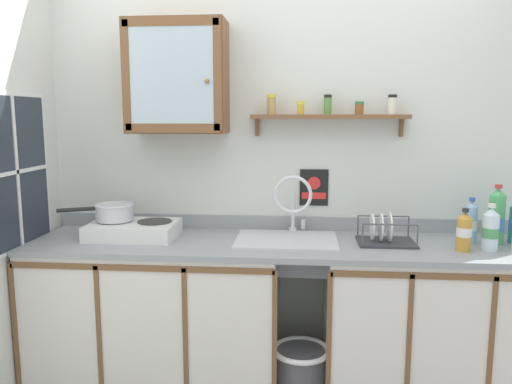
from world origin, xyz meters
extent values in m
cube|color=silver|center=(0.00, 0.70, 1.31)|extent=(3.38, 0.05, 2.63)
cube|color=silver|center=(-0.70, 0.37, 0.49)|extent=(1.33, 0.61, 0.83)
cube|color=brown|center=(-0.70, 0.06, 0.87)|extent=(1.33, 0.01, 0.03)
cube|color=brown|center=(-1.37, 0.06, 0.49)|extent=(0.02, 0.01, 0.76)
cube|color=brown|center=(-0.92, 0.06, 0.49)|extent=(0.02, 0.01, 0.76)
cube|color=brown|center=(-0.48, 0.06, 0.49)|extent=(0.02, 0.01, 0.76)
cube|color=brown|center=(-0.04, 0.06, 0.49)|extent=(0.02, 0.01, 0.76)
cube|color=silver|center=(0.80, 0.37, 0.49)|extent=(1.14, 0.61, 0.83)
cube|color=brown|center=(0.80, 0.06, 0.87)|extent=(1.14, 0.01, 0.03)
cube|color=brown|center=(0.23, 0.06, 0.49)|extent=(0.02, 0.01, 0.76)
cube|color=brown|center=(0.61, 0.06, 0.49)|extent=(0.02, 0.01, 0.76)
cube|color=brown|center=(0.99, 0.06, 0.49)|extent=(0.02, 0.01, 0.76)
cube|color=gray|center=(0.00, 0.37, 0.92)|extent=(2.74, 0.64, 0.03)
cube|color=gray|center=(0.00, 0.66, 0.98)|extent=(2.74, 0.02, 0.08)
cube|color=silver|center=(0.01, 0.39, 0.94)|extent=(0.55, 0.41, 0.01)
cube|color=slate|center=(0.01, 0.39, 0.80)|extent=(0.47, 0.33, 0.01)
cube|color=slate|center=(0.01, 0.56, 0.86)|extent=(0.47, 0.01, 0.15)
cube|color=slate|center=(0.01, 0.22, 0.86)|extent=(0.47, 0.01, 0.15)
cylinder|color=#4C4C51|center=(0.01, 0.39, 0.79)|extent=(0.04, 0.04, 0.01)
cylinder|color=silver|center=(0.04, 0.61, 0.95)|extent=(0.05, 0.05, 0.02)
cylinder|color=silver|center=(0.04, 0.61, 1.07)|extent=(0.02, 0.02, 0.21)
torus|color=silver|center=(0.04, 0.51, 1.17)|extent=(0.22, 0.02, 0.22)
cylinder|color=silver|center=(0.10, 0.61, 0.98)|extent=(0.02, 0.02, 0.05)
cube|color=silver|center=(-0.84, 0.39, 0.98)|extent=(0.48, 0.33, 0.08)
cylinder|color=#2D2D2D|center=(-0.95, 0.42, 1.03)|extent=(0.19, 0.19, 0.01)
cylinder|color=#2D2D2D|center=(-0.73, 0.42, 1.03)|extent=(0.19, 0.19, 0.01)
cylinder|color=black|center=(-0.95, 0.24, 0.98)|extent=(0.03, 0.02, 0.03)
cylinder|color=black|center=(-0.73, 0.24, 0.98)|extent=(0.03, 0.02, 0.03)
cylinder|color=silver|center=(-0.95, 0.42, 1.07)|extent=(0.21, 0.21, 0.09)
torus|color=silver|center=(-0.95, 0.42, 1.11)|extent=(0.21, 0.21, 0.01)
cylinder|color=black|center=(-1.14, 0.34, 1.10)|extent=(0.19, 0.10, 0.02)
cylinder|color=#4CB266|center=(1.11, 0.42, 1.07)|extent=(0.08, 0.08, 0.26)
cone|color=#4CB266|center=(1.11, 0.42, 1.22)|extent=(0.08, 0.08, 0.04)
cylinder|color=red|center=(1.11, 0.42, 1.25)|extent=(0.04, 0.04, 0.02)
cylinder|color=#3F8CCC|center=(1.11, 0.42, 1.05)|extent=(0.08, 0.08, 0.07)
cylinder|color=#8CB7E0|center=(0.99, 0.44, 1.04)|extent=(0.07, 0.07, 0.19)
cone|color=#8CB7E0|center=(0.99, 0.44, 1.15)|extent=(0.06, 0.06, 0.03)
cylinder|color=#2D59B2|center=(0.99, 0.44, 1.17)|extent=(0.03, 0.03, 0.02)
cylinder|color=white|center=(0.99, 0.44, 1.03)|extent=(0.07, 0.07, 0.05)
cylinder|color=gold|center=(0.90, 0.27, 1.02)|extent=(0.07, 0.07, 0.16)
cone|color=gold|center=(0.90, 0.27, 1.12)|extent=(0.07, 0.07, 0.03)
cylinder|color=#262626|center=(0.90, 0.27, 1.15)|extent=(0.03, 0.03, 0.02)
cylinder|color=white|center=(0.90, 0.27, 1.04)|extent=(0.07, 0.07, 0.05)
cylinder|color=silver|center=(1.03, 0.29, 1.03)|extent=(0.08, 0.08, 0.18)
cone|color=silver|center=(1.03, 0.29, 1.14)|extent=(0.08, 0.08, 0.04)
cylinder|color=white|center=(1.03, 0.29, 1.17)|extent=(0.04, 0.04, 0.02)
cylinder|color=#4C9959|center=(1.03, 0.29, 1.03)|extent=(0.08, 0.08, 0.05)
cube|color=#333338|center=(0.54, 0.38, 0.94)|extent=(0.30, 0.23, 0.01)
cylinder|color=#4C4F54|center=(0.40, 0.28, 1.01)|extent=(0.01, 0.01, 0.11)
cylinder|color=#4C4F54|center=(0.68, 0.28, 1.01)|extent=(0.01, 0.01, 0.11)
cylinder|color=#4C4F54|center=(0.40, 0.49, 1.01)|extent=(0.01, 0.01, 0.11)
cylinder|color=#4C4F54|center=(0.68, 0.49, 1.01)|extent=(0.01, 0.01, 0.11)
cylinder|color=#4C4F54|center=(0.54, 0.28, 1.06)|extent=(0.27, 0.01, 0.01)
cylinder|color=#4C4F54|center=(0.54, 0.49, 1.06)|extent=(0.27, 0.01, 0.01)
cylinder|color=white|center=(0.46, 0.38, 1.03)|extent=(0.01, 0.14, 0.14)
cylinder|color=white|center=(0.51, 0.38, 1.03)|extent=(0.01, 0.15, 0.15)
cylinder|color=white|center=(0.55, 0.38, 1.03)|extent=(0.01, 0.16, 0.16)
cube|color=brown|center=(-0.61, 0.55, 1.82)|extent=(0.55, 0.25, 0.62)
cube|color=silver|center=(-0.61, 0.42, 1.82)|extent=(0.45, 0.01, 0.51)
cube|color=brown|center=(-0.86, 0.41, 1.82)|extent=(0.04, 0.01, 0.58)
cube|color=brown|center=(-0.36, 0.41, 1.82)|extent=(0.04, 0.01, 0.58)
cube|color=brown|center=(-0.61, 0.41, 2.10)|extent=(0.52, 0.01, 0.05)
cube|color=brown|center=(-0.61, 0.41, 1.54)|extent=(0.52, 0.01, 0.05)
sphere|color=olive|center=(-0.42, 0.40, 1.79)|extent=(0.02, 0.02, 0.02)
cube|color=brown|center=(0.24, 0.60, 1.60)|extent=(0.88, 0.14, 0.02)
cube|color=brown|center=(-0.17, 0.66, 1.54)|extent=(0.02, 0.03, 0.10)
cube|color=brown|center=(0.65, 0.66, 1.54)|extent=(0.02, 0.03, 0.10)
cylinder|color=tan|center=(-0.09, 0.59, 1.66)|extent=(0.05, 0.05, 0.09)
cylinder|color=yellow|center=(-0.09, 0.59, 1.72)|extent=(0.05, 0.05, 0.02)
cylinder|color=gold|center=(0.08, 0.59, 1.64)|extent=(0.04, 0.04, 0.06)
cylinder|color=yellow|center=(0.08, 0.59, 1.68)|extent=(0.04, 0.04, 0.02)
cylinder|color=#598C3F|center=(0.23, 0.61, 1.66)|extent=(0.04, 0.04, 0.09)
cylinder|color=black|center=(0.23, 0.61, 1.72)|extent=(0.04, 0.04, 0.02)
cylinder|color=brown|center=(0.40, 0.59, 1.64)|extent=(0.05, 0.05, 0.06)
cylinder|color=#33723F|center=(0.40, 0.59, 1.68)|extent=(0.05, 0.05, 0.02)
cylinder|color=silver|center=(0.58, 0.60, 1.66)|extent=(0.05, 0.05, 0.09)
cylinder|color=black|center=(0.58, 0.60, 1.72)|extent=(0.05, 0.05, 0.02)
cube|color=black|center=(0.16, 0.67, 1.19)|extent=(0.17, 0.01, 0.21)
cube|color=red|center=(0.16, 0.66, 1.14)|extent=(0.14, 0.00, 0.04)
cylinder|color=red|center=(0.16, 0.66, 1.22)|extent=(0.07, 0.00, 0.07)
cube|color=#262D38|center=(-1.38, 0.18, 1.32)|extent=(0.01, 0.59, 0.77)
cube|color=white|center=(-1.39, 0.18, 1.32)|extent=(0.02, 0.64, 0.81)
cube|color=white|center=(-1.37, 0.18, 1.32)|extent=(0.01, 0.02, 0.77)
cube|color=white|center=(-1.37, 0.18, 1.32)|extent=(0.01, 0.59, 0.02)
torus|color=white|center=(0.10, 0.23, 0.39)|extent=(0.31, 0.31, 0.03)
camera|label=1|loc=(0.08, -2.25, 1.61)|focal=35.15mm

